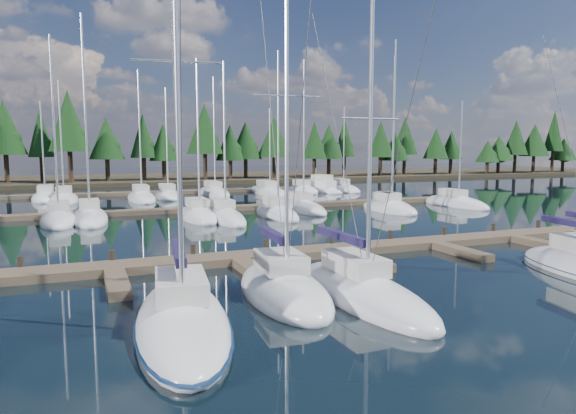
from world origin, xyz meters
name	(u,v)px	position (x,y,z in m)	size (l,w,h in m)	color
ground	(267,224)	(0.00, 30.00, 0.00)	(260.00, 260.00, 0.00)	black
far_shore	(159,179)	(0.00, 90.00, 0.30)	(220.00, 30.00, 0.60)	#322A1C
main_dock	(344,252)	(0.00, 17.36, 0.20)	(44.00, 6.13, 0.90)	brown
back_docks	(209,199)	(0.00, 49.58, 0.20)	(50.00, 21.80, 0.40)	brown
front_sailboat_1	(182,321)	(-10.36, 9.08, 0.29)	(4.26, 9.92, 15.28)	silver
front_sailboat_2	(283,289)	(-5.97, 11.29, 0.29)	(3.56, 7.95, 14.14)	silver
front_sailboat_3	(360,292)	(-3.33, 9.83, 0.28)	(2.87, 9.37, 12.58)	silver
back_sailboat_rows	(219,202)	(-0.06, 44.98, 0.27)	(47.64, 33.41, 16.95)	silver
motor_yacht_right	(320,189)	(16.30, 54.82, 0.44)	(5.01, 8.26, 3.91)	silver
tree_line	(139,138)	(-4.27, 80.24, 7.57)	(184.08, 11.74, 14.15)	black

